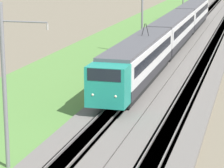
{
  "coord_description": "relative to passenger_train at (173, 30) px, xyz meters",
  "views": [
    {
      "loc": [
        -15.25,
        -9.25,
        10.73
      ],
      "look_at": [
        18.92,
        0.0,
        2.23
      ],
      "focal_mm": 85.0,
      "sensor_mm": 36.0,
      "label": 1
    }
  ],
  "objects": [
    {
      "name": "catenary_mast_near",
      "position": [
        -38.49,
        2.61,
        2.07
      ],
      "size": [
        0.22,
        2.56,
        8.61
      ],
      "color": "slate",
      "rests_on": "ground"
    },
    {
      "name": "track_adjacent",
      "position": [
        3.35,
        -4.47,
        -2.22
      ],
      "size": [
        240.0,
        1.57,
        0.45
      ],
      "color": "#4C4238",
      "rests_on": "ground"
    },
    {
      "name": "ballast_adjacent",
      "position": [
        3.35,
        -4.47,
        -2.23
      ],
      "size": [
        240.0,
        4.4,
        0.3
      ],
      "color": "slate",
      "rests_on": "ground"
    },
    {
      "name": "catenary_mast_mid",
      "position": [
        -5.3,
        2.61,
        2.05
      ],
      "size": [
        0.22,
        2.56,
        8.58
      ],
      "color": "slate",
      "rests_on": "ground"
    },
    {
      "name": "grass_verge",
      "position": [
        3.35,
        6.2,
        -2.32
      ],
      "size": [
        240.0,
        13.05,
        0.12
      ],
      "color": "#5B8E42",
      "rests_on": "ground"
    },
    {
      "name": "ballast_main",
      "position": [
        3.35,
        0.0,
        -2.23
      ],
      "size": [
        240.0,
        4.4,
        0.3
      ],
      "color": "slate",
      "rests_on": "ground"
    },
    {
      "name": "passenger_train",
      "position": [
        0.0,
        0.0,
        0.0
      ],
      "size": [
        59.04,
        2.86,
        5.08
      ],
      "rotation": [
        0.0,
        0.0,
        3.14
      ],
      "color": "teal",
      "rests_on": "ground"
    },
    {
      "name": "track_main",
      "position": [
        3.35,
        0.0,
        -2.22
      ],
      "size": [
        240.0,
        1.57,
        0.45
      ],
      "color": "#4C4238",
      "rests_on": "ground"
    }
  ]
}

